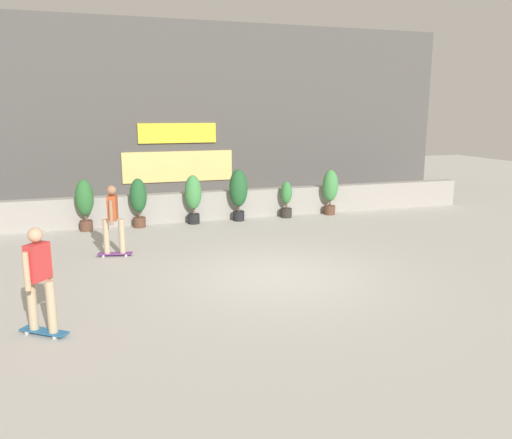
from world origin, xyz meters
name	(u,v)px	position (x,y,z in m)	size (l,w,h in m)	color
ground_plane	(278,276)	(0.00, 0.00, 0.00)	(48.00, 48.00, 0.00)	#B2AFA8
planter_wall	(213,205)	(0.00, 6.00, 0.45)	(18.00, 0.40, 0.90)	gray
building_backdrop	(187,114)	(0.00, 10.00, 3.25)	(20.00, 2.08, 6.50)	#4C4947
potted_plant_0	(85,201)	(-3.82, 5.55, 0.86)	(0.51, 0.51, 1.49)	brown
potted_plant_1	(138,199)	(-2.32, 5.55, 0.84)	(0.49, 0.49, 1.45)	brown
potted_plant_2	(193,196)	(-0.70, 5.55, 0.87)	(0.51, 0.51, 1.49)	black
potted_plant_3	(239,191)	(0.73, 5.55, 0.95)	(0.57, 0.57, 1.62)	black
potted_plant_4	(286,199)	(2.33, 5.55, 0.61)	(0.36, 0.36, 1.17)	#2D2823
potted_plant_5	(330,189)	(3.88, 5.55, 0.87)	(0.51, 0.51, 1.49)	brown
skater_far_left	(39,277)	(-4.43, -1.61, 0.94)	(0.76, 0.64, 1.70)	#266699
skater_far_right	(113,217)	(-3.17, 2.57, 0.94)	(0.82, 0.55, 1.70)	#72338C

